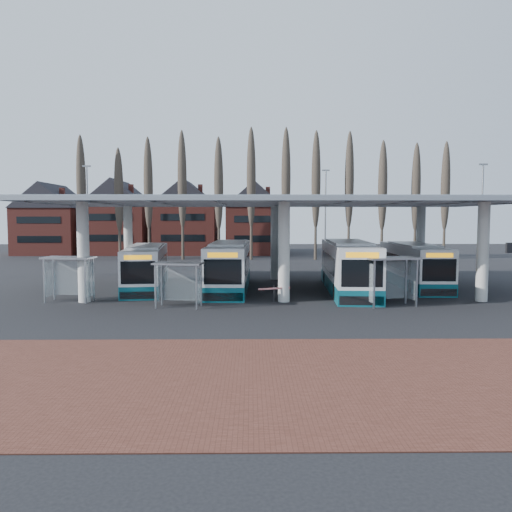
{
  "coord_description": "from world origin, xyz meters",
  "views": [
    {
      "loc": [
        -2.02,
        -27.3,
        5.03
      ],
      "look_at": [
        -1.63,
        7.0,
        2.42
      ],
      "focal_mm": 35.0,
      "sensor_mm": 36.0,
      "label": 1
    }
  ],
  "objects_px": {
    "bus_1": "(230,267)",
    "bus_0": "(147,268)",
    "shelter_2": "(390,270)",
    "bus_2": "(348,267)",
    "shelter_0": "(70,269)",
    "shelter_1": "(179,274)",
    "bus_3": "(413,266)"
  },
  "relations": [
    {
      "from": "bus_1",
      "to": "shelter_0",
      "type": "height_order",
      "value": "bus_1"
    },
    {
      "from": "bus_0",
      "to": "shelter_1",
      "type": "distance_m",
      "value": 8.49
    },
    {
      "from": "shelter_2",
      "to": "bus_1",
      "type": "bearing_deg",
      "value": 131.37
    },
    {
      "from": "shelter_2",
      "to": "bus_3",
      "type": "bearing_deg",
      "value": 52.46
    },
    {
      "from": "bus_2",
      "to": "bus_3",
      "type": "height_order",
      "value": "bus_2"
    },
    {
      "from": "bus_2",
      "to": "shelter_2",
      "type": "distance_m",
      "value": 5.97
    },
    {
      "from": "bus_0",
      "to": "shelter_2",
      "type": "height_order",
      "value": "bus_0"
    },
    {
      "from": "bus_2",
      "to": "shelter_2",
      "type": "height_order",
      "value": "bus_2"
    },
    {
      "from": "bus_3",
      "to": "shelter_2",
      "type": "height_order",
      "value": "bus_3"
    },
    {
      "from": "bus_2",
      "to": "shelter_0",
      "type": "distance_m",
      "value": 18.1
    },
    {
      "from": "bus_0",
      "to": "bus_1",
      "type": "bearing_deg",
      "value": -10.23
    },
    {
      "from": "bus_3",
      "to": "shelter_2",
      "type": "relative_size",
      "value": 3.5
    },
    {
      "from": "bus_1",
      "to": "shelter_2",
      "type": "height_order",
      "value": "bus_1"
    },
    {
      "from": "bus_1",
      "to": "shelter_2",
      "type": "xyz_separation_m",
      "value": [
        9.47,
        -7.11,
        0.47
      ]
    },
    {
      "from": "bus_1",
      "to": "bus_2",
      "type": "xyz_separation_m",
      "value": [
        8.21,
        -1.29,
        0.06
      ]
    },
    {
      "from": "bus_1",
      "to": "shelter_2",
      "type": "bearing_deg",
      "value": -35.43
    },
    {
      "from": "shelter_1",
      "to": "shelter_2",
      "type": "relative_size",
      "value": 0.89
    },
    {
      "from": "bus_1",
      "to": "bus_0",
      "type": "bearing_deg",
      "value": 177.73
    },
    {
      "from": "shelter_0",
      "to": "shelter_2",
      "type": "relative_size",
      "value": 0.94
    },
    {
      "from": "bus_1",
      "to": "shelter_2",
      "type": "relative_size",
      "value": 3.7
    },
    {
      "from": "shelter_0",
      "to": "bus_3",
      "type": "bearing_deg",
      "value": 22.4
    },
    {
      "from": "bus_1",
      "to": "shelter_1",
      "type": "bearing_deg",
      "value": -107.63
    },
    {
      "from": "bus_0",
      "to": "bus_3",
      "type": "xyz_separation_m",
      "value": [
        19.6,
        1.05,
        0.03
      ]
    },
    {
      "from": "bus_0",
      "to": "shelter_1",
      "type": "xyz_separation_m",
      "value": [
        3.44,
        -7.75,
        0.38
      ]
    },
    {
      "from": "bus_0",
      "to": "shelter_0",
      "type": "height_order",
      "value": "bus_0"
    },
    {
      "from": "bus_2",
      "to": "shelter_2",
      "type": "relative_size",
      "value": 3.87
    },
    {
      "from": "bus_2",
      "to": "shelter_0",
      "type": "relative_size",
      "value": 4.14
    },
    {
      "from": "bus_2",
      "to": "shelter_1",
      "type": "height_order",
      "value": "bus_2"
    },
    {
      "from": "bus_1",
      "to": "bus_2",
      "type": "relative_size",
      "value": 0.96
    },
    {
      "from": "bus_2",
      "to": "shelter_0",
      "type": "bearing_deg",
      "value": -163.05
    },
    {
      "from": "shelter_1",
      "to": "bus_1",
      "type": "bearing_deg",
      "value": 78.98
    },
    {
      "from": "shelter_2",
      "to": "bus_0",
      "type": "bearing_deg",
      "value": 142.38
    }
  ]
}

